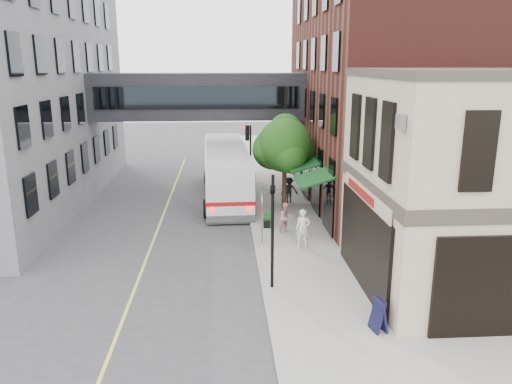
{
  "coord_description": "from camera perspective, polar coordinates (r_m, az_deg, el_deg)",
  "views": [
    {
      "loc": [
        -1.41,
        -15.89,
        8.65
      ],
      "look_at": [
        -0.05,
        4.66,
        3.31
      ],
      "focal_mm": 35.0,
      "sensor_mm": 36.0,
      "label": 1
    }
  ],
  "objects": [
    {
      "name": "traffic_signal_far",
      "position": [
        33.36,
        -0.86,
        5.38
      ],
      "size": [
        0.53,
        0.28,
        4.5
      ],
      "color": "black",
      "rests_on": "sidewalk_main"
    },
    {
      "name": "pedestrian_c",
      "position": [
        31.15,
        3.82,
        0.23
      ],
      "size": [
        1.06,
        0.63,
        1.63
      ],
      "primitive_type": "imported",
      "rotation": [
        0.0,
        0.0,
        0.02
      ],
      "color": "black",
      "rests_on": "sidewalk_main"
    },
    {
      "name": "skyway_bridge",
      "position": [
        33.99,
        -6.57,
        10.83
      ],
      "size": [
        14.0,
        3.18,
        3.0
      ],
      "color": "black",
      "rests_on": "ground"
    },
    {
      "name": "brick_building",
      "position": [
        32.96,
        16.76,
        11.06
      ],
      "size": [
        13.76,
        18.0,
        14.0
      ],
      "color": "#4D1E18",
      "rests_on": "ground"
    },
    {
      "name": "pedestrian_a",
      "position": [
        23.71,
        5.39,
        -4.17
      ],
      "size": [
        0.73,
        0.55,
        1.83
      ],
      "primitive_type": "imported",
      "rotation": [
        0.0,
        0.0,
        -0.17
      ],
      "color": "silver",
      "rests_on": "sidewalk_main"
    },
    {
      "name": "street_tree",
      "position": [
        29.71,
        3.25,
        5.35
      ],
      "size": [
        3.8,
        3.2,
        5.6
      ],
      "color": "#382619",
      "rests_on": "sidewalk_main"
    },
    {
      "name": "bus",
      "position": [
        32.85,
        -3.44,
        2.6
      ],
      "size": [
        3.3,
        12.43,
        3.32
      ],
      "color": "silver",
      "rests_on": "ground"
    },
    {
      "name": "ground",
      "position": [
        18.15,
        1.17,
        -13.93
      ],
      "size": [
        120.0,
        120.0,
        0.0
      ],
      "primitive_type": "plane",
      "color": "#38383A",
      "rests_on": "ground"
    },
    {
      "name": "pedestrian_b",
      "position": [
        25.69,
        3.45,
        -2.95
      ],
      "size": [
        0.94,
        0.85,
        1.57
      ],
      "primitive_type": "imported",
      "rotation": [
        0.0,
        0.0,
        0.41
      ],
      "color": "pink",
      "rests_on": "sidewalk_main"
    },
    {
      "name": "street_sign_pole",
      "position": [
        23.92,
        0.69,
        -1.76
      ],
      "size": [
        0.08,
        0.75,
        3.0
      ],
      "color": "gray",
      "rests_on": "sidewalk_main"
    },
    {
      "name": "lane_marking",
      "position": [
        27.53,
        -11.1,
        -4.04
      ],
      "size": [
        0.12,
        40.0,
        0.01
      ],
      "primitive_type": "cube",
      "color": "#D8CC4C",
      "rests_on": "ground"
    },
    {
      "name": "traffic_signal_near",
      "position": [
        18.85,
        1.81,
        -2.96
      ],
      "size": [
        0.44,
        0.22,
        4.6
      ],
      "color": "black",
      "rests_on": "sidewalk_main"
    },
    {
      "name": "corner_building",
      "position": [
        21.16,
        25.73,
        0.97
      ],
      "size": [
        10.19,
        8.12,
        8.45
      ],
      "color": "tan",
      "rests_on": "ground"
    },
    {
      "name": "sandwich_board",
      "position": [
        17.17,
        13.86,
        -13.49
      ],
      "size": [
        0.53,
        0.69,
        1.1
      ],
      "primitive_type": "cube",
      "rotation": [
        0.0,
        0.0,
        0.22
      ],
      "color": "black",
      "rests_on": "sidewalk_main"
    },
    {
      "name": "newspaper_box",
      "position": [
        26.57,
        1.37,
        -3.16
      ],
      "size": [
        0.46,
        0.42,
        0.84
      ],
      "primitive_type": "cube",
      "rotation": [
        0.0,
        0.0,
        -0.11
      ],
      "color": "#135415",
      "rests_on": "sidewalk_main"
    },
    {
      "name": "sidewalk_main",
      "position": [
        31.28,
        2.63,
        -1.38
      ],
      "size": [
        4.0,
        60.0,
        0.15
      ],
      "primitive_type": "cube",
      "color": "gray",
      "rests_on": "ground"
    }
  ]
}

